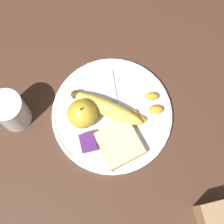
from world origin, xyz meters
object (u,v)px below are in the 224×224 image
at_px(bread_slice, 119,144).
at_px(jam_packet, 88,143).
at_px(fork, 116,110).
at_px(apple, 82,114).
at_px(juice_glass, 11,112).
at_px(banana, 106,108).
at_px(condiment_caddy, 215,218).
at_px(plate, 112,115).

relative_size(bread_slice, jam_packet, 2.55).
height_order(fork, jam_packet, jam_packet).
relative_size(apple, bread_slice, 0.68).
bearing_deg(juice_glass, banana, -99.71).
bearing_deg(banana, juice_glass, 80.29).
distance_m(apple, fork, 0.09).
bearing_deg(condiment_caddy, bread_slice, 38.07).
bearing_deg(apple, plate, -96.49).
bearing_deg(plate, bread_slice, 178.05).
height_order(plate, jam_packet, jam_packet).
relative_size(plate, condiment_caddy, 3.61).
xyz_separation_m(juice_glass, banana, (-0.04, -0.21, -0.02)).
xyz_separation_m(banana, jam_packet, (-0.07, 0.06, -0.01)).
relative_size(plate, jam_packet, 6.42).
bearing_deg(fork, jam_packet, -46.80).
bearing_deg(bread_slice, fork, -10.49).
bearing_deg(jam_packet, apple, -1.33).
height_order(banana, bread_slice, banana).
height_order(juice_glass, apple, juice_glass).
relative_size(fork, jam_packet, 3.80).
height_order(juice_glass, condiment_caddy, juice_glass).
xyz_separation_m(fork, condiment_caddy, (-0.29, -0.15, 0.03)).
height_order(banana, condiment_caddy, condiment_caddy).
height_order(apple, bread_slice, apple).
distance_m(plate, juice_glass, 0.23).
relative_size(juice_glass, fork, 0.64).
relative_size(banana, bread_slice, 1.44).
bearing_deg(jam_packet, condiment_caddy, -134.42).
bearing_deg(apple, banana, -84.90).
bearing_deg(fork, condiment_caddy, 31.93).
bearing_deg(bread_slice, juice_glass, 60.67).
relative_size(apple, fork, 0.46).
distance_m(juice_glass, jam_packet, 0.19).
distance_m(juice_glass, banana, 0.22).
distance_m(fork, jam_packet, 0.10).
xyz_separation_m(juice_glass, jam_packet, (-0.11, -0.15, -0.03)).
distance_m(bread_slice, jam_packet, 0.07).
relative_size(plate, bread_slice, 2.51).
xyz_separation_m(plate, jam_packet, (-0.06, 0.07, 0.01)).
distance_m(plate, apple, 0.08).
height_order(plate, condiment_caddy, condiment_caddy).
bearing_deg(plate, juice_glass, 77.53).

